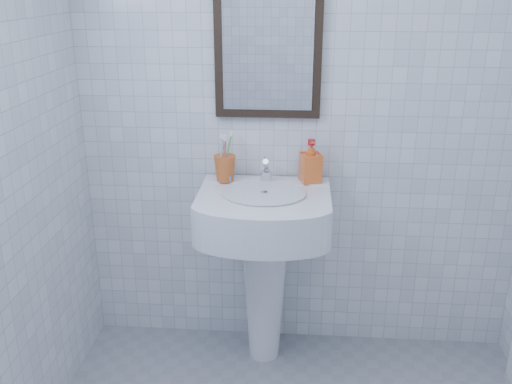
{
  "coord_description": "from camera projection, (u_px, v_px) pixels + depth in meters",
  "views": [
    {
      "loc": [
        -0.01,
        -1.52,
        1.86
      ],
      "look_at": [
        -0.2,
        0.86,
        0.97
      ],
      "focal_mm": 40.0,
      "sensor_mm": 36.0,
      "label": 1
    }
  ],
  "objects": [
    {
      "name": "wall_back",
      "position": [
        303.0,
        115.0,
        2.75
      ],
      "size": [
        2.2,
        0.02,
        2.5
      ],
      "primitive_type": "cube",
      "color": "white",
      "rests_on": "ground"
    },
    {
      "name": "faucet",
      "position": [
        266.0,
        171.0,
        2.76
      ],
      "size": [
        0.05,
        0.12,
        0.13
      ],
      "color": "silver",
      "rests_on": "washbasin"
    },
    {
      "name": "toothbrush_cup",
      "position": [
        225.0,
        168.0,
        2.77
      ],
      "size": [
        0.12,
        0.12,
        0.13
      ],
      "primitive_type": null,
      "rotation": [
        0.0,
        0.0,
        -0.11
      ],
      "color": "#C25521",
      "rests_on": "washbasin"
    },
    {
      "name": "washbasin",
      "position": [
        264.0,
        248.0,
        2.78
      ],
      "size": [
        0.61,
        0.45,
        0.95
      ],
      "color": "white",
      "rests_on": "ground"
    },
    {
      "name": "wall_mirror",
      "position": [
        268.0,
        51.0,
        2.64
      ],
      "size": [
        0.5,
        0.04,
        0.62
      ],
      "color": "black",
      "rests_on": "wall_back"
    },
    {
      "name": "soap_dispenser",
      "position": [
        311.0,
        161.0,
        2.74
      ],
      "size": [
        0.12,
        0.12,
        0.21
      ],
      "primitive_type": "imported",
      "rotation": [
        0.0,
        0.0,
        0.3
      ],
      "color": "#E04215",
      "rests_on": "washbasin"
    }
  ]
}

